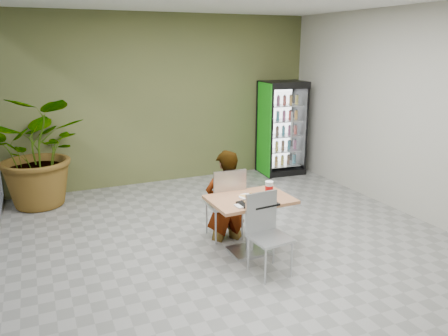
{
  "coord_description": "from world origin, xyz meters",
  "views": [
    {
      "loc": [
        -2.32,
        -4.64,
        2.6
      ],
      "look_at": [
        -0.03,
        0.59,
        1.0
      ],
      "focal_mm": 35.0,
      "sensor_mm": 36.0,
      "label": 1
    }
  ],
  "objects_px": {
    "chair_near": "(266,227)",
    "soda_cup": "(269,189)",
    "dining_table": "(250,214)",
    "beverage_fridge": "(282,128)",
    "seated_woman": "(226,205)",
    "potted_plant": "(40,151)",
    "chair_far": "(227,199)",
    "cafeteria_tray": "(258,203)"
  },
  "relations": [
    {
      "from": "dining_table",
      "to": "beverage_fridge",
      "type": "bearing_deg",
      "value": 53.19
    },
    {
      "from": "dining_table",
      "to": "seated_woman",
      "type": "distance_m",
      "value": 0.54
    },
    {
      "from": "potted_plant",
      "to": "dining_table",
      "type": "bearing_deg",
      "value": -51.42
    },
    {
      "from": "cafeteria_tray",
      "to": "chair_near",
      "type": "bearing_deg",
      "value": -95.57
    },
    {
      "from": "dining_table",
      "to": "cafeteria_tray",
      "type": "relative_size",
      "value": 2.39
    },
    {
      "from": "chair_near",
      "to": "cafeteria_tray",
      "type": "bearing_deg",
      "value": 79.44
    },
    {
      "from": "chair_far",
      "to": "beverage_fridge",
      "type": "bearing_deg",
      "value": -130.1
    },
    {
      "from": "soda_cup",
      "to": "potted_plant",
      "type": "distance_m",
      "value": 3.98
    },
    {
      "from": "chair_near",
      "to": "seated_woman",
      "type": "xyz_separation_m",
      "value": [
        -0.06,
        1.02,
        -0.08
      ]
    },
    {
      "from": "chair_near",
      "to": "cafeteria_tray",
      "type": "xyz_separation_m",
      "value": [
        0.02,
        0.25,
        0.2
      ]
    },
    {
      "from": "chair_near",
      "to": "beverage_fridge",
      "type": "height_order",
      "value": "beverage_fridge"
    },
    {
      "from": "soda_cup",
      "to": "cafeteria_tray",
      "type": "distance_m",
      "value": 0.38
    },
    {
      "from": "soda_cup",
      "to": "beverage_fridge",
      "type": "xyz_separation_m",
      "value": [
        2.04,
        3.09,
        0.12
      ]
    },
    {
      "from": "chair_near",
      "to": "soda_cup",
      "type": "bearing_deg",
      "value": 52.31
    },
    {
      "from": "seated_woman",
      "to": "beverage_fridge",
      "type": "distance_m",
      "value": 3.54
    },
    {
      "from": "chair_far",
      "to": "cafeteria_tray",
      "type": "height_order",
      "value": "chair_far"
    },
    {
      "from": "chair_near",
      "to": "seated_woman",
      "type": "bearing_deg",
      "value": 88.44
    },
    {
      "from": "dining_table",
      "to": "seated_woman",
      "type": "relative_size",
      "value": 0.67
    },
    {
      "from": "seated_woman",
      "to": "beverage_fridge",
      "type": "relative_size",
      "value": 0.82
    },
    {
      "from": "dining_table",
      "to": "seated_woman",
      "type": "xyz_separation_m",
      "value": [
        -0.11,
        0.53,
        -0.05
      ]
    },
    {
      "from": "dining_table",
      "to": "soda_cup",
      "type": "height_order",
      "value": "soda_cup"
    },
    {
      "from": "chair_near",
      "to": "seated_woman",
      "type": "distance_m",
      "value": 1.03
    },
    {
      "from": "chair_far",
      "to": "soda_cup",
      "type": "relative_size",
      "value": 5.46
    },
    {
      "from": "dining_table",
      "to": "soda_cup",
      "type": "relative_size",
      "value": 5.58
    },
    {
      "from": "soda_cup",
      "to": "cafeteria_tray",
      "type": "height_order",
      "value": "soda_cup"
    },
    {
      "from": "dining_table",
      "to": "chair_far",
      "type": "xyz_separation_m",
      "value": [
        -0.11,
        0.47,
        0.06
      ]
    },
    {
      "from": "soda_cup",
      "to": "potted_plant",
      "type": "bearing_deg",
      "value": 131.46
    },
    {
      "from": "soda_cup",
      "to": "potted_plant",
      "type": "xyz_separation_m",
      "value": [
        -2.63,
        2.98,
        0.09
      ]
    },
    {
      "from": "chair_far",
      "to": "cafeteria_tray",
      "type": "bearing_deg",
      "value": 99.93
    },
    {
      "from": "potted_plant",
      "to": "beverage_fridge",
      "type": "bearing_deg",
      "value": 1.34
    },
    {
      "from": "seated_woman",
      "to": "beverage_fridge",
      "type": "bearing_deg",
      "value": -130.68
    },
    {
      "from": "beverage_fridge",
      "to": "chair_far",
      "type": "bearing_deg",
      "value": -128.31
    },
    {
      "from": "chair_far",
      "to": "potted_plant",
      "type": "xyz_separation_m",
      "value": [
        -2.26,
        2.5,
        0.33
      ]
    },
    {
      "from": "potted_plant",
      "to": "seated_woman",
      "type": "bearing_deg",
      "value": -47.17
    },
    {
      "from": "seated_woman",
      "to": "dining_table",
      "type": "bearing_deg",
      "value": 104.17
    },
    {
      "from": "chair_near",
      "to": "seated_woman",
      "type": "relative_size",
      "value": 0.61
    },
    {
      "from": "seated_woman",
      "to": "potted_plant",
      "type": "relative_size",
      "value": 0.84
    },
    {
      "from": "seated_woman",
      "to": "beverage_fridge",
      "type": "height_order",
      "value": "beverage_fridge"
    },
    {
      "from": "chair_near",
      "to": "cafeteria_tray",
      "type": "height_order",
      "value": "chair_near"
    },
    {
      "from": "soda_cup",
      "to": "beverage_fridge",
      "type": "distance_m",
      "value": 3.7
    },
    {
      "from": "dining_table",
      "to": "chair_near",
      "type": "distance_m",
      "value": 0.5
    },
    {
      "from": "cafeteria_tray",
      "to": "potted_plant",
      "type": "distance_m",
      "value": 3.98
    }
  ]
}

